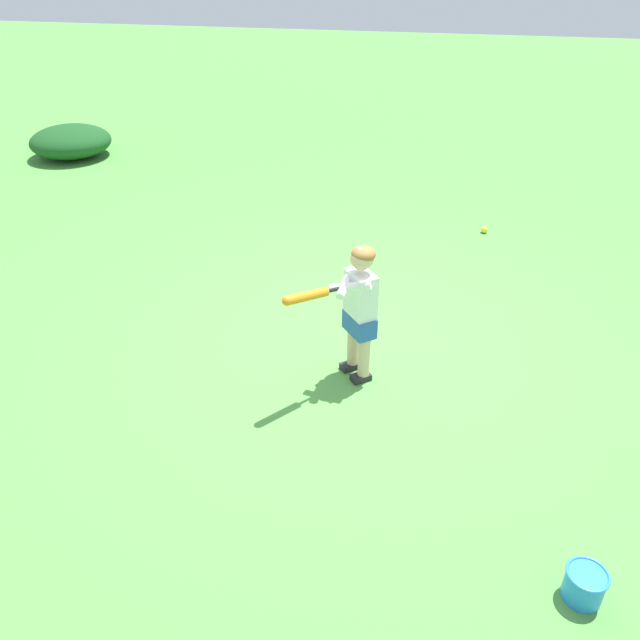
{
  "coord_description": "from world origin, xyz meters",
  "views": [
    {
      "loc": [
        -4.28,
        -0.59,
        2.91
      ],
      "look_at": [
        -0.4,
        0.28,
        0.45
      ],
      "focal_mm": 34.95,
      "sensor_mm": 36.0,
      "label": 1
    }
  ],
  "objects": [
    {
      "name": "child_batter",
      "position": [
        -0.43,
        -0.0,
        0.65
      ],
      "size": [
        0.66,
        0.59,
        1.08
      ],
      "color": "#232328",
      "rests_on": "ground"
    },
    {
      "name": "play_ball_near_batter",
      "position": [
        2.58,
        -0.99,
        0.04
      ],
      "size": [
        0.08,
        0.08,
        0.08
      ],
      "primitive_type": "sphere",
      "color": "yellow",
      "rests_on": "ground"
    },
    {
      "name": "shrub_left_background",
      "position": [
        4.19,
        5.21,
        0.23
      ],
      "size": [
        1.19,
        1.21,
        0.47
      ],
      "primitive_type": "ellipsoid",
      "color": "#194C1E",
      "rests_on": "ground"
    },
    {
      "name": "ground_plane",
      "position": [
        0.0,
        0.0,
        0.0
      ],
      "size": [
        40.0,
        40.0,
        0.0
      ],
      "primitive_type": "plane",
      "color": "#519942"
    },
    {
      "name": "toy_bucket",
      "position": [
        -2.05,
        -1.47,
        0.1
      ],
      "size": [
        0.22,
        0.22,
        0.19
      ],
      "color": "#2884DB",
      "rests_on": "ground"
    }
  ]
}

